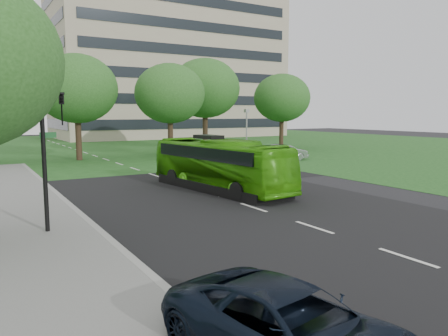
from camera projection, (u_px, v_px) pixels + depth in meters
name	position (u px, v px, depth m)	size (l,w,h in m)	color
ground	(281.00, 217.00, 17.93)	(160.00, 160.00, 0.00)	black
street_surfaces	(112.00, 163.00, 37.18)	(120.00, 120.00, 0.15)	black
office_building	(168.00, 68.00, 80.39)	(40.10, 20.10, 25.00)	tan
tree_park_b	(77.00, 89.00, 38.84)	(7.25, 7.25, 9.50)	black
tree_park_c	(170.00, 94.00, 42.25)	(6.80, 6.80, 9.03)	black
tree_park_d	(205.00, 88.00, 48.98)	(7.83, 7.83, 10.36)	black
tree_park_e	(282.00, 98.00, 51.64)	(6.67, 6.67, 8.88)	black
bus	(219.00, 165.00, 24.10)	(2.36, 10.08, 2.81)	#40A910
sedan	(284.00, 153.00, 39.22)	(1.55, 4.44, 1.46)	#9C9CA0
suv	(292.00, 329.00, 7.22)	(2.24, 4.86, 1.35)	black
traffic_light	(49.00, 143.00, 14.94)	(0.87, 0.24, 5.45)	black
camera_pole	(247.00, 127.00, 40.38)	(0.45, 0.41, 4.63)	gray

